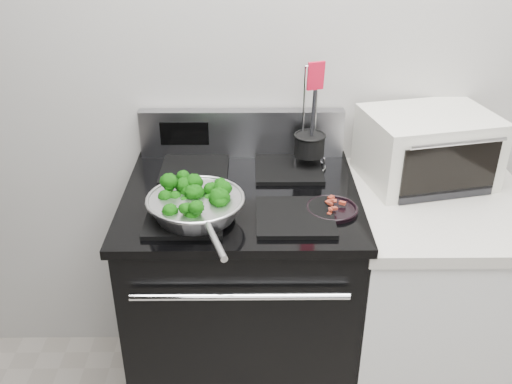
{
  "coord_description": "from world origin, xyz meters",
  "views": [
    {
      "loc": [
        -0.26,
        -0.27,
        1.86
      ],
      "look_at": [
        -0.25,
        1.36,
        0.98
      ],
      "focal_mm": 40.0,
      "sensor_mm": 36.0,
      "label": 1
    }
  ],
  "objects_px": {
    "utensil_holder": "(309,151)",
    "toaster_oven": "(427,147)",
    "skillet": "(196,206)",
    "bacon_plate": "(332,206)",
    "gas_range": "(243,300)"
  },
  "relations": [
    {
      "from": "utensil_holder",
      "to": "toaster_oven",
      "type": "distance_m",
      "value": 0.41
    },
    {
      "from": "skillet",
      "to": "toaster_oven",
      "type": "distance_m",
      "value": 0.86
    },
    {
      "from": "skillet",
      "to": "bacon_plate",
      "type": "xyz_separation_m",
      "value": [
        0.42,
        0.05,
        -0.03
      ]
    },
    {
      "from": "bacon_plate",
      "to": "utensil_holder",
      "type": "xyz_separation_m",
      "value": [
        -0.05,
        0.31,
        0.05
      ]
    },
    {
      "from": "gas_range",
      "to": "toaster_oven",
      "type": "distance_m",
      "value": 0.87
    },
    {
      "from": "gas_range",
      "to": "utensil_holder",
      "type": "relative_size",
      "value": 2.85
    },
    {
      "from": "gas_range",
      "to": "skillet",
      "type": "xyz_separation_m",
      "value": [
        -0.13,
        -0.18,
        0.51
      ]
    },
    {
      "from": "gas_range",
      "to": "toaster_oven",
      "type": "height_order",
      "value": "toaster_oven"
    },
    {
      "from": "skillet",
      "to": "toaster_oven",
      "type": "relative_size",
      "value": 0.95
    },
    {
      "from": "bacon_plate",
      "to": "toaster_oven",
      "type": "height_order",
      "value": "toaster_oven"
    },
    {
      "from": "utensil_holder",
      "to": "bacon_plate",
      "type": "bearing_deg",
      "value": -100.64
    },
    {
      "from": "skillet",
      "to": "utensil_holder",
      "type": "xyz_separation_m",
      "value": [
        0.38,
        0.36,
        0.02
      ]
    },
    {
      "from": "skillet",
      "to": "utensil_holder",
      "type": "height_order",
      "value": "utensil_holder"
    },
    {
      "from": "bacon_plate",
      "to": "toaster_oven",
      "type": "xyz_separation_m",
      "value": [
        0.37,
        0.28,
        0.08
      ]
    },
    {
      "from": "bacon_plate",
      "to": "toaster_oven",
      "type": "bearing_deg",
      "value": 37.48
    }
  ]
}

